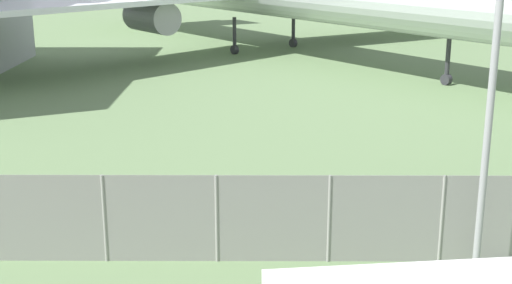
{
  "coord_description": "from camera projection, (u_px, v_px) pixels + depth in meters",
  "views": [
    {
      "loc": [
        0.97,
        -4.01,
        7.13
      ],
      "look_at": [
        0.88,
        14.0,
        2.0
      ],
      "focal_mm": 50.0,
      "sensor_mm": 36.0,
      "label": 1
    }
  ],
  "objects": [
    {
      "name": "perimeter_fence",
      "position": [
        217.0,
        219.0,
        16.11
      ],
      "size": [
        56.07,
        0.07,
        2.08
      ],
      "color": "gray",
      "rests_on": "ground"
    },
    {
      "name": "light_mast",
      "position": [
        493.0,
        72.0,
        14.61
      ],
      "size": [
        0.44,
        0.44,
        7.32
      ],
      "color": "#99999E",
      "rests_on": "ground"
    }
  ]
}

